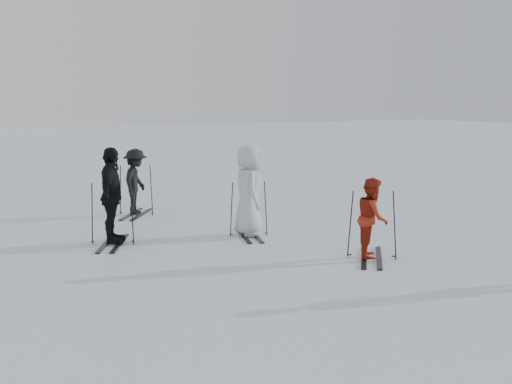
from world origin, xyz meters
The scene contains 9 objects.
ground centered at (0.00, 0.00, 0.00)m, with size 120.00×120.00×0.00m, color silver.
skier_red centered at (1.01, -1.77, 0.76)m, with size 0.74×0.58×1.52m, color maroon.
skier_grey centered at (-0.10, 1.16, 1.00)m, with size 0.98×0.64×2.00m, color silver.
skier_uphill_left centered at (-2.99, 1.81, 1.00)m, with size 1.18×0.49×2.01m, color black.
skier_uphill_far centered at (-1.47, 4.87, 0.86)m, with size 1.11×0.64×1.71m, color black.
skis_red centered at (1.01, -1.77, 0.68)m, with size 0.98×1.86×1.35m, color black, non-canonical shape.
skis_grey centered at (-0.10, 1.16, 0.63)m, with size 0.92×1.73×1.26m, color black, non-canonical shape.
skis_uphill_left centered at (-2.99, 1.81, 0.68)m, with size 0.98×1.85×1.35m, color black, non-canonical shape.
skis_uphill_far centered at (-1.47, 4.87, 0.68)m, with size 0.99×1.86×1.36m, color black, non-canonical shape.
Camera 1 is at (-6.68, -11.21, 3.03)m, focal length 45.00 mm.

